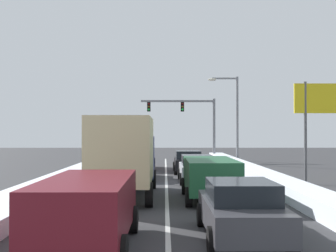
{
  "coord_description": "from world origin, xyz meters",
  "views": [
    {
      "loc": [
        -0.08,
        -4.18,
        2.74
      ],
      "look_at": [
        0.19,
        33.69,
        3.33
      ],
      "focal_mm": 46.84,
      "sensor_mm": 36.0,
      "label": 1
    }
  ],
  "objects": [
    {
      "name": "ground_plane",
      "position": [
        0.0,
        16.02,
        0.0
      ],
      "size": [
        120.0,
        120.0,
        0.0
      ],
      "primitive_type": "plane",
      "color": "#333335"
    },
    {
      "name": "lane_stripe_between_right_lane_and_center_lane",
      "position": [
        -0.0,
        20.02,
        0.0
      ],
      "size": [
        0.14,
        44.05,
        0.01
      ],
      "primitive_type": "cube",
      "color": "silver",
      "rests_on": "ground"
    },
    {
      "name": "snow_bank_right_shoulder",
      "position": [
        5.3,
        20.02,
        0.33
      ],
      "size": [
        1.36,
        44.05,
        0.65
      ],
      "primitive_type": "cube",
      "color": "silver",
      "rests_on": "ground"
    },
    {
      "name": "snow_bank_left_shoulder",
      "position": [
        -5.3,
        20.02,
        0.26
      ],
      "size": [
        2.12,
        44.05,
        0.52
      ],
      "primitive_type": "cube",
      "color": "silver",
      "rests_on": "ground"
    },
    {
      "name": "sedan_charcoal_right_lane_nearest",
      "position": [
        1.87,
        7.12,
        0.76
      ],
      "size": [
        2.0,
        4.5,
        1.51
      ],
      "color": "#38383D",
      "rests_on": "ground"
    },
    {
      "name": "suv_green_right_lane_second",
      "position": [
        1.76,
        13.68,
        1.02
      ],
      "size": [
        2.16,
        4.9,
        1.67
      ],
      "color": "#1E5633",
      "rests_on": "ground"
    },
    {
      "name": "sedan_silver_right_lane_third",
      "position": [
        1.7,
        20.18,
        0.76
      ],
      "size": [
        2.0,
        4.5,
        1.51
      ],
      "color": "#B7BABF",
      "rests_on": "ground"
    },
    {
      "name": "sedan_black_right_lane_fourth",
      "position": [
        1.51,
        25.91,
        0.76
      ],
      "size": [
        2.0,
        4.5,
        1.51
      ],
      "color": "black",
      "rests_on": "ground"
    },
    {
      "name": "suv_maroon_center_lane_nearest",
      "position": [
        -1.91,
        6.17,
        1.02
      ],
      "size": [
        2.16,
        4.9,
        1.67
      ],
      "color": "maroon",
      "rests_on": "ground"
    },
    {
      "name": "box_truck_center_lane_second",
      "position": [
        -1.79,
        14.41,
        1.9
      ],
      "size": [
        2.53,
        7.2,
        3.36
      ],
      "color": "navy",
      "rests_on": "ground"
    },
    {
      "name": "sedan_tan_center_lane_third",
      "position": [
        -1.84,
        22.15,
        0.76
      ],
      "size": [
        2.0,
        4.5,
        1.51
      ],
      "color": "#937F60",
      "rests_on": "ground"
    },
    {
      "name": "suv_red_center_lane_fourth",
      "position": [
        -1.94,
        29.07,
        1.02
      ],
      "size": [
        2.16,
        4.9,
        1.67
      ],
      "color": "maroon",
      "rests_on": "ground"
    },
    {
      "name": "traffic_light_gantry",
      "position": [
        2.57,
        40.04,
        4.5
      ],
      "size": [
        7.54,
        0.47,
        6.2
      ],
      "color": "slate",
      "rests_on": "ground"
    },
    {
      "name": "street_lamp_right_mid",
      "position": [
        5.88,
        34.04,
        4.62
      ],
      "size": [
        2.66,
        0.36,
        7.66
      ],
      "color": "gray",
      "rests_on": "ground"
    },
    {
      "name": "roadside_sign_right",
      "position": [
        8.48,
        19.3,
        4.02
      ],
      "size": [
        3.2,
        0.16,
        5.5
      ],
      "color": "#59595B",
      "rests_on": "ground"
    }
  ]
}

